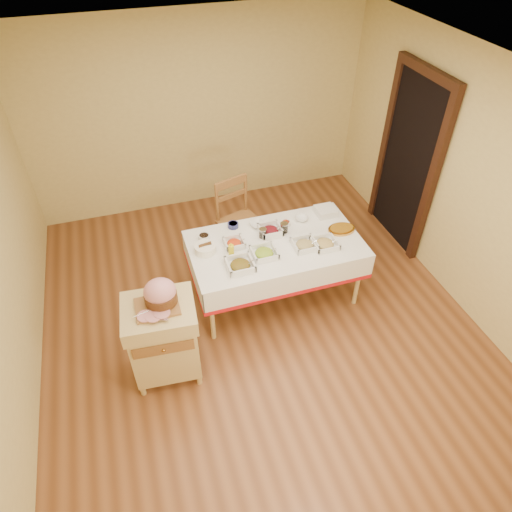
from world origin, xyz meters
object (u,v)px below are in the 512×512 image
at_px(dining_table, 275,254).
at_px(plate_stack, 325,211).
at_px(butcher_cart, 163,337).
at_px(dining_chair, 239,221).
at_px(bread_basket, 205,248).
at_px(ham_on_board, 160,295).
at_px(preserve_jar_right, 284,228).
at_px(brass_platter, 341,229).
at_px(preserve_jar_left, 263,233).
at_px(mustard_bottle, 231,251).

distance_m(dining_table, plate_stack, 0.81).
height_order(butcher_cart, dining_chair, dining_chair).
height_order(dining_table, bread_basket, bread_basket).
xyz_separation_m(ham_on_board, preserve_jar_right, (1.44, 0.80, -0.20)).
bearing_deg(butcher_cart, plate_stack, 26.13).
distance_m(dining_table, bread_basket, 0.77).
xyz_separation_m(dining_chair, brass_platter, (0.94, -0.80, 0.24)).
height_order(preserve_jar_left, plate_stack, preserve_jar_left).
relative_size(dining_table, brass_platter, 5.97).
relative_size(bread_basket, plate_stack, 1.04).
distance_m(butcher_cart, mustard_bottle, 1.08).
distance_m(mustard_bottle, bread_basket, 0.29).
xyz_separation_m(butcher_cart, preserve_jar_left, (1.23, 0.82, 0.30)).
xyz_separation_m(dining_table, preserve_jar_right, (0.15, 0.15, 0.21)).
bearing_deg(preserve_jar_right, dining_chair, 117.12).
bearing_deg(brass_platter, preserve_jar_left, 170.00).
distance_m(preserve_jar_left, plate_stack, 0.84).
relative_size(butcher_cart, bread_basket, 4.02).
bearing_deg(plate_stack, ham_on_board, -154.14).
bearing_deg(plate_stack, preserve_jar_right, -163.35).
xyz_separation_m(ham_on_board, bread_basket, (0.55, 0.74, -0.21)).
distance_m(butcher_cart, bread_basket, 1.02).
bearing_deg(dining_table, bread_basket, 173.25).
height_order(preserve_jar_right, brass_platter, preserve_jar_right).
height_order(dining_table, plate_stack, plate_stack).
relative_size(dining_chair, preserve_jar_right, 9.13).
xyz_separation_m(butcher_cart, dining_chair, (1.15, 1.47, 0.03)).
bearing_deg(preserve_jar_left, brass_platter, -10.00).
xyz_separation_m(butcher_cart, brass_platter, (2.09, 0.67, 0.27)).
relative_size(butcher_cart, dining_chair, 0.86).
xyz_separation_m(preserve_jar_right, plate_stack, (0.57, 0.17, -0.01)).
bearing_deg(bread_basket, dining_table, -6.75).
bearing_deg(mustard_bottle, preserve_jar_right, 18.93).
xyz_separation_m(preserve_jar_right, bread_basket, (-0.89, -0.06, -0.01)).
relative_size(dining_table, bread_basket, 8.14).
xyz_separation_m(butcher_cart, bread_basket, (0.59, 0.77, 0.29)).
height_order(ham_on_board, bread_basket, ham_on_board).
bearing_deg(bread_basket, preserve_jar_right, 4.11).
distance_m(dining_table, dining_chair, 0.81).
bearing_deg(preserve_jar_right, bread_basket, -175.89).
distance_m(mustard_bottle, plate_stack, 1.28).
relative_size(butcher_cart, preserve_jar_left, 8.37).
bearing_deg(dining_table, butcher_cart, -152.78).
bearing_deg(butcher_cart, mustard_bottle, 36.43).
bearing_deg(preserve_jar_right, dining_table, -135.04).
xyz_separation_m(preserve_jar_right, brass_platter, (0.61, -0.17, -0.03)).
xyz_separation_m(ham_on_board, plate_stack, (2.01, 0.97, -0.21)).
relative_size(mustard_bottle, brass_platter, 0.60).
bearing_deg(preserve_jar_left, bread_basket, -175.64).
bearing_deg(butcher_cart, dining_chair, 51.94).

